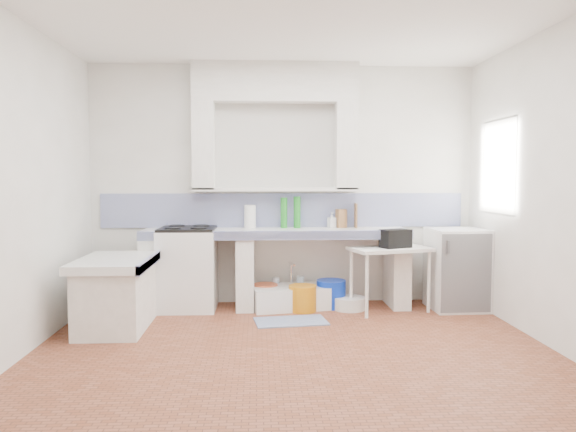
{
  "coord_description": "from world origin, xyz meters",
  "views": [
    {
      "loc": [
        -0.29,
        -4.56,
        1.49
      ],
      "look_at": [
        0.0,
        1.0,
        1.1
      ],
      "focal_mm": 34.51,
      "sensor_mm": 36.0,
      "label": 1
    }
  ],
  "objects_px": {
    "stove": "(188,270)",
    "fridge": "(457,269)",
    "sink": "(292,298)",
    "side_table": "(390,279)"
  },
  "relations": [
    {
      "from": "stove",
      "to": "fridge",
      "type": "bearing_deg",
      "value": -2.4
    },
    {
      "from": "stove",
      "to": "sink",
      "type": "relative_size",
      "value": 0.97
    },
    {
      "from": "sink",
      "to": "side_table",
      "type": "relative_size",
      "value": 1.07
    },
    {
      "from": "sink",
      "to": "side_table",
      "type": "height_order",
      "value": "side_table"
    },
    {
      "from": "sink",
      "to": "side_table",
      "type": "distance_m",
      "value": 1.12
    },
    {
      "from": "side_table",
      "to": "fridge",
      "type": "xyz_separation_m",
      "value": [
        0.79,
        0.08,
        0.1
      ]
    },
    {
      "from": "fridge",
      "to": "sink",
      "type": "bearing_deg",
      "value": 173.9
    },
    {
      "from": "stove",
      "to": "sink",
      "type": "height_order",
      "value": "stove"
    },
    {
      "from": "side_table",
      "to": "fridge",
      "type": "bearing_deg",
      "value": -9.88
    },
    {
      "from": "sink",
      "to": "side_table",
      "type": "xyz_separation_m",
      "value": [
        1.07,
        -0.22,
        0.25
      ]
    }
  ]
}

